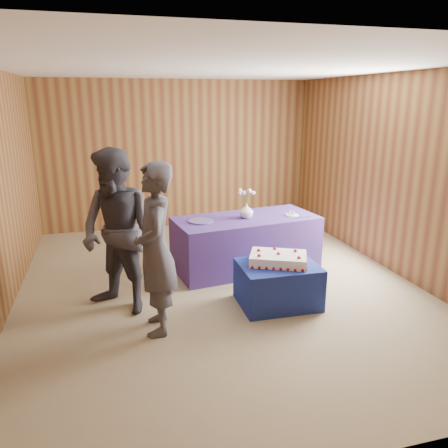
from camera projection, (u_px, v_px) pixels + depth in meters
name	position (u px, v px, depth m)	size (l,w,h in m)	color
ground	(219.00, 286.00, 5.70)	(6.00, 6.00, 0.00)	gray
room_shell	(218.00, 147.00, 5.20)	(5.04, 6.04, 2.72)	brown
cake_table	(278.00, 284.00, 5.14)	(0.90, 0.70, 0.50)	navy
serving_table	(246.00, 243.00, 6.23)	(2.00, 0.90, 0.75)	#4A3084
sheet_cake	(278.00, 259.00, 5.09)	(0.80, 0.69, 0.16)	white
vase	(246.00, 211.00, 6.08)	(0.20, 0.20, 0.20)	white
flower_spray	(247.00, 192.00, 6.00)	(0.25, 0.25, 0.19)	#286528
platter	(201.00, 221.00, 5.91)	(0.34, 0.34, 0.02)	#56478F
plate	(292.00, 215.00, 6.23)	(0.20, 0.20, 0.01)	silver
cake_slice	(292.00, 213.00, 6.22)	(0.08, 0.07, 0.07)	white
knife	(302.00, 217.00, 6.12)	(0.26, 0.02, 0.00)	silver
guest_left	(155.00, 250.00, 4.39)	(0.65, 0.43, 1.78)	#3B3A45
guest_right	(118.00, 233.00, 4.82)	(0.90, 0.70, 1.86)	#35333D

